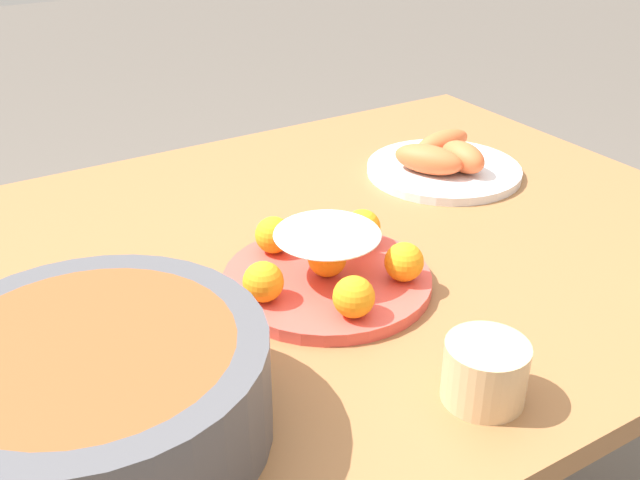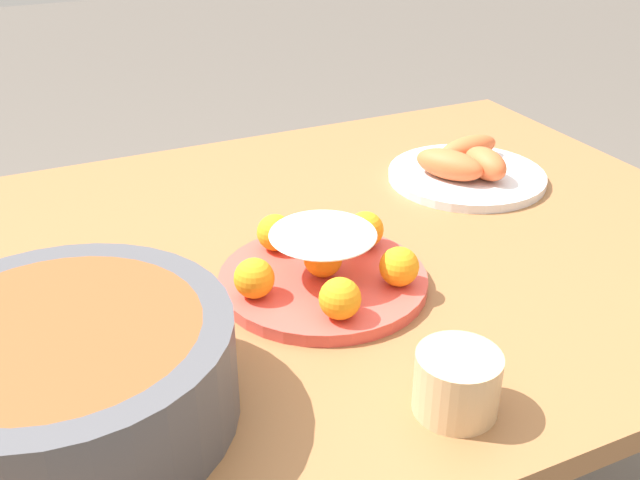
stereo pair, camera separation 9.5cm
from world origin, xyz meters
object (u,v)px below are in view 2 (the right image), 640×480
Objects in this scene: seafood_platter at (466,169)px; cup_far at (457,383)px; serving_bowl at (65,371)px; cake_plate at (324,267)px; dining_table at (317,311)px.

cup_far is at bearing 54.04° from seafood_platter.
cup_far is (-0.34, 0.15, -0.02)m from serving_bowl.
serving_bowl is at bearing 19.55° from cake_plate.
seafood_platter is (-0.35, -0.20, -0.01)m from cake_plate.
cake_plate is 1.02× the size of seafood_platter.
dining_table is at bearing -110.03° from cake_plate.
serving_bowl reaches higher than cake_plate.
dining_table is 4.72× the size of cake_plate.
cake_plate is 0.34m from serving_bowl.
seafood_platter is at bearing -160.78° from dining_table.
cake_plate is (0.03, 0.09, 0.13)m from dining_table.
dining_table is 0.16m from cake_plate.
seafood_platter reaches higher than dining_table.
dining_table is at bearing 19.22° from seafood_platter.
dining_table is 3.84× the size of serving_bowl.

